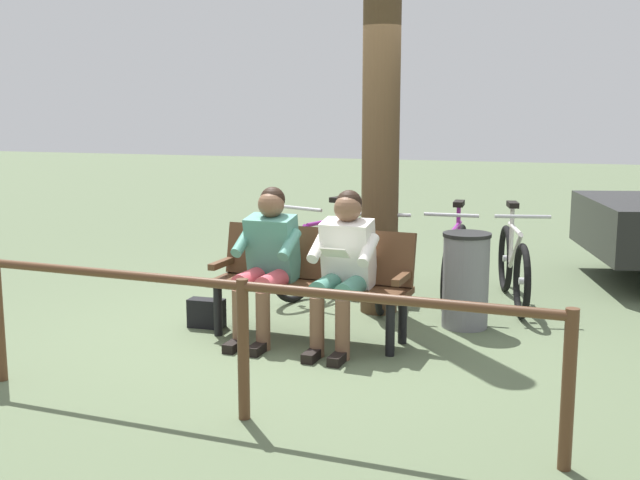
% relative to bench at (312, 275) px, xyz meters
% --- Properties ---
extents(ground_plane, '(40.00, 40.00, 0.00)m').
position_rel_bench_xyz_m(ground_plane, '(0.24, -0.01, -0.51)').
color(ground_plane, '#566647').
extents(bench, '(1.63, 0.59, 0.87)m').
position_rel_bench_xyz_m(bench, '(0.00, 0.00, 0.00)').
color(bench, '#51331E').
rests_on(bench, ground).
extents(person_reading, '(0.51, 0.79, 1.20)m').
position_rel_bench_xyz_m(person_reading, '(-0.31, 0.19, 0.16)').
color(person_reading, white).
rests_on(person_reading, ground).
extents(person_companion, '(0.51, 0.79, 1.20)m').
position_rel_bench_xyz_m(person_companion, '(0.33, 0.14, 0.16)').
color(person_companion, '#4C8C7A').
rests_on(person_companion, ground).
extents(handbag, '(0.30, 0.14, 0.24)m').
position_rel_bench_xyz_m(handbag, '(0.93, 0.01, -0.39)').
color(handbag, black).
rests_on(handbag, ground).
extents(tree_trunk, '(0.33, 0.33, 3.60)m').
position_rel_bench_xyz_m(tree_trunk, '(-0.33, -0.92, 1.29)').
color(tree_trunk, '#4C3823').
rests_on(tree_trunk, ground).
extents(litter_bin, '(0.40, 0.40, 0.80)m').
position_rel_bench_xyz_m(litter_bin, '(-1.13, -0.64, -0.11)').
color(litter_bin, slate).
rests_on(litter_bin, ground).
extents(bicycle_blue, '(0.53, 1.66, 0.94)m').
position_rel_bench_xyz_m(bicycle_blue, '(-1.46, -1.56, -0.15)').
color(bicycle_blue, black).
rests_on(bicycle_blue, ground).
extents(bicycle_red, '(0.48, 1.68, 0.94)m').
position_rel_bench_xyz_m(bicycle_red, '(-0.93, -1.49, -0.15)').
color(bicycle_red, black).
rests_on(bicycle_red, ground).
extents(bicycle_purple, '(0.48, 1.68, 0.94)m').
position_rel_bench_xyz_m(bicycle_purple, '(-0.32, -1.32, -0.15)').
color(bicycle_purple, black).
rests_on(bicycle_purple, ground).
extents(bicycle_orange, '(0.70, 1.59, 0.94)m').
position_rel_bench_xyz_m(bicycle_orange, '(0.32, -1.49, -0.15)').
color(bicycle_orange, black).
rests_on(bicycle_orange, ground).
extents(railing_fence, '(3.71, 0.32, 0.85)m').
position_rel_bench_xyz_m(railing_fence, '(-0.13, 1.73, 0.10)').
color(railing_fence, '#51331E').
rests_on(railing_fence, ground).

